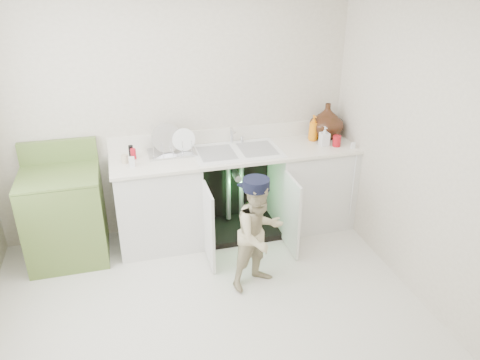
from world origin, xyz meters
name	(u,v)px	position (x,y,z in m)	size (l,w,h in m)	color
ground	(210,315)	(0.00, 0.00, 0.00)	(3.50, 3.50, 0.00)	beige
room_shell	(205,175)	(0.00, 0.00, 1.25)	(6.00, 5.50, 1.26)	beige
counter_run	(241,189)	(0.59, 1.21, 0.48)	(2.44, 1.02, 1.27)	silver
avocado_stove	(65,215)	(-1.12, 1.18, 0.45)	(0.70, 0.65, 1.09)	#5D7533
repair_worker	(259,233)	(0.50, 0.30, 0.51)	(0.59, 0.83, 1.02)	beige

